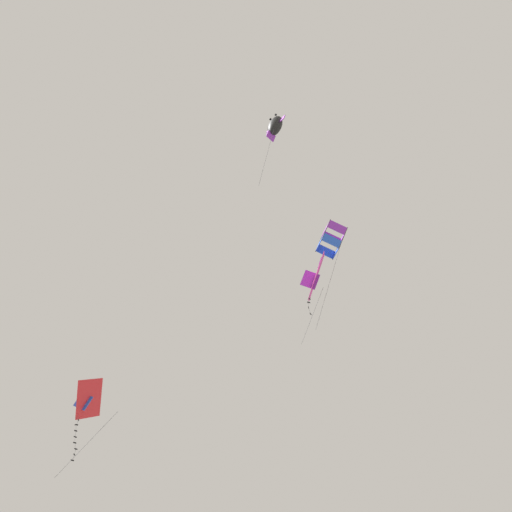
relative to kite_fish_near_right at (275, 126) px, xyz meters
The scene contains 4 objects.
kite_fish_near_right is the anchor object (origin of this frame).
kite_delta_highest 18.73m from the kite_fish_near_right, 78.04° to the right, with size 3.53×2.56×5.83m.
kite_delta_low_drifter 9.64m from the kite_fish_near_right, 169.01° to the left, with size 3.18×2.84×5.65m.
kite_box_upper_right 7.47m from the kite_fish_near_right, 164.06° to the left, with size 2.35×1.93×7.39m.
Camera 1 is at (28.61, 24.50, 6.83)m, focal length 61.08 mm.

